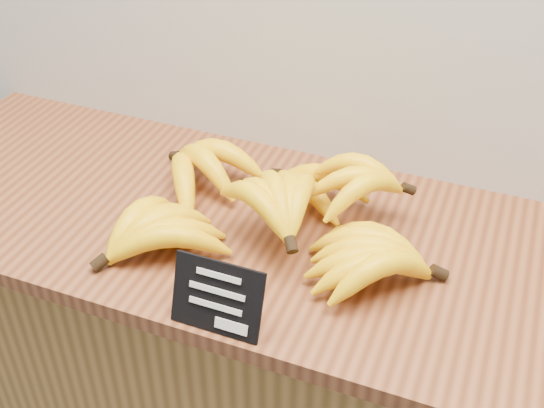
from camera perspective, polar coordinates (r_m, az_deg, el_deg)
The scene contains 4 objects.
counter at distance 1.52m, azimuth 0.72°, elevation -16.44°, with size 1.44×0.50×0.90m, color olive.
counter_top at distance 1.18m, azimuth 0.89°, elevation -2.75°, with size 1.53×0.54×0.03m, color brown.
chalkboard_sign at distance 0.98m, azimuth -4.62°, elevation -7.81°, with size 0.14×0.01×0.11m, color black.
banana_pile at distance 1.15m, azimuth -0.10°, elevation -0.17°, with size 0.59×0.42×0.12m.
Camera 1 is at (0.45, 1.89, 1.66)m, focal length 45.00 mm.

